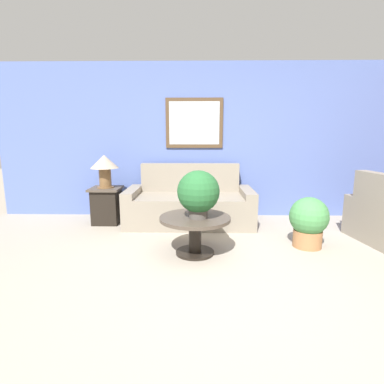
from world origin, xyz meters
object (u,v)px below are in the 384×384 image
at_px(table_lamp, 105,165).
at_px(potted_plant_on_table, 198,193).
at_px(coffee_table, 195,227).
at_px(side_table, 107,205).
at_px(couch_main, 190,205).
at_px(potted_plant_floor, 309,221).

bearing_deg(table_lamp, potted_plant_on_table, -41.61).
xyz_separation_m(coffee_table, side_table, (-1.44, 1.26, -0.04)).
bearing_deg(side_table, table_lamp, 0.00).
xyz_separation_m(couch_main, potted_plant_on_table, (0.14, -1.32, 0.46)).
xyz_separation_m(couch_main, coffee_table, (0.10, -1.27, 0.03)).
xyz_separation_m(coffee_table, table_lamp, (-1.44, 1.26, 0.60)).
bearing_deg(couch_main, potted_plant_floor, -33.56).
relative_size(coffee_table, side_table, 1.44).
bearing_deg(coffee_table, side_table, 138.68).
height_order(coffee_table, side_table, side_table).
bearing_deg(table_lamp, potted_plant_floor, -19.38).
bearing_deg(potted_plant_on_table, couch_main, 95.88).
bearing_deg(couch_main, side_table, -179.76).
relative_size(couch_main, table_lamp, 3.85).
bearing_deg(potted_plant_on_table, table_lamp, 138.39).
bearing_deg(potted_plant_on_table, potted_plant_floor, 12.16).
xyz_separation_m(table_lamp, potted_plant_on_table, (1.47, -1.31, -0.18)).
height_order(couch_main, potted_plant_floor, couch_main).
bearing_deg(side_table, couch_main, 0.24).
distance_m(couch_main, side_table, 1.34).
height_order(coffee_table, table_lamp, table_lamp).
xyz_separation_m(couch_main, side_table, (-1.34, -0.01, -0.00)).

